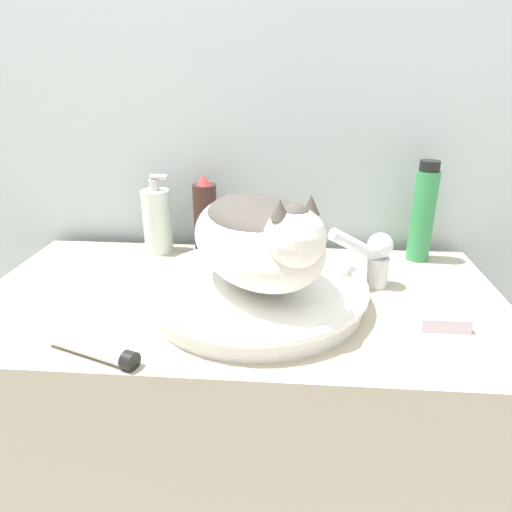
{
  "coord_description": "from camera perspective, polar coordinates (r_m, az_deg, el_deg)",
  "views": [
    {
      "loc": [
        0.09,
        -0.52,
        1.27
      ],
      "look_at": [
        0.03,
        0.22,
        0.97
      ],
      "focal_mm": 32.0,
      "sensor_mm": 36.0,
      "label": 1
    }
  ],
  "objects": [
    {
      "name": "shampoo_bottle_tall",
      "position": [
        1.07,
        20.16,
        5.07
      ],
      "size": [
        0.05,
        0.05,
        0.22
      ],
      "color": "#338C4C",
      "rests_on": "vanity_counter"
    },
    {
      "name": "sink_basin",
      "position": [
        0.84,
        0.06,
        -4.24
      ],
      "size": [
        0.41,
        0.41,
        0.05
      ],
      "color": "white",
      "rests_on": "vanity_counter"
    },
    {
      "name": "cream_tube",
      "position": [
        0.74,
        -19.68,
        -10.91
      ],
      "size": [
        0.16,
        0.08,
        0.03
      ],
      "rotation": [
        0.0,
        0.0,
        -0.36
      ],
      "color": "silver",
      "rests_on": "vanity_counter"
    },
    {
      "name": "soap_pump_bottle",
      "position": [
        1.08,
        -12.25,
        4.37
      ],
      "size": [
        0.07,
        0.07,
        0.18
      ],
      "color": "silver",
      "rests_on": "vanity_counter"
    },
    {
      "name": "hairspray_can_black",
      "position": [
        1.05,
        -6.35,
        4.77
      ],
      "size": [
        0.05,
        0.05,
        0.18
      ],
      "color": "#331E19",
      "rests_on": "vanity_counter"
    },
    {
      "name": "faucet",
      "position": [
        0.91,
        14.53,
        0.06
      ],
      "size": [
        0.13,
        0.08,
        0.13
      ],
      "rotation": [
        0.0,
        0.0,
        -2.77
      ],
      "color": "silver",
      "rests_on": "vanity_counter"
    },
    {
      "name": "soap_bar",
      "position": [
        0.83,
        22.32,
        -7.45
      ],
      "size": [
        0.08,
        0.04,
        0.02
      ],
      "color": "silver",
      "rests_on": "vanity_counter"
    },
    {
      "name": "vanity_counter",
      "position": [
        1.15,
        -1.7,
        -24.68
      ],
      "size": [
        1.0,
        0.52,
        0.87
      ],
      "color": "#B2A893",
      "rests_on": "ground_plane"
    },
    {
      "name": "wall_back",
      "position": [
        1.1,
        -0.32,
        18.43
      ],
      "size": [
        8.0,
        0.05,
        2.4
      ],
      "color": "silver",
      "rests_on": "ground_plane"
    },
    {
      "name": "cat",
      "position": [
        0.79,
        0.42,
        2.54
      ],
      "size": [
        0.33,
        0.37,
        0.18
      ],
      "rotation": [
        0.0,
        0.0,
        5.26
      ],
      "color": "silver",
      "rests_on": "sink_basin"
    }
  ]
}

